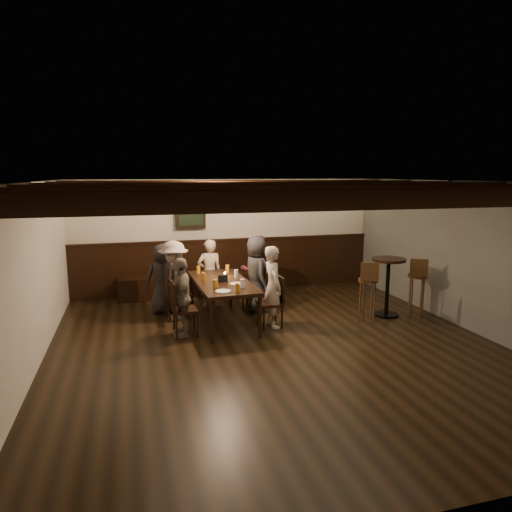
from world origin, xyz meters
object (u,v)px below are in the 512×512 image
object	(u,v)px
dining_table	(222,284)
chair_right_near	(255,297)
bar_stool_left	(367,299)
person_right_near	(257,274)
high_top_table	(388,278)
person_bench_right	(257,270)
person_left_near	(174,280)
chair_left_near	(176,302)
person_bench_centre	(210,273)
chair_right_far	(271,311)
person_bench_left	(163,278)
person_right_far	(273,287)
chair_left_far	(184,319)
person_left_far	(182,297)
bar_stool_right	(417,294)

from	to	relation	value
dining_table	chair_right_near	world-z (taller)	chair_right_near
dining_table	bar_stool_left	size ratio (longest dim) A/B	1.85
person_right_near	high_top_table	world-z (taller)	person_right_near
person_bench_right	person_left_near	xyz separation A→B (m)	(-1.63, -0.50, 0.02)
person_left_near	bar_stool_left	bearing A→B (deg)	69.97
chair_left_near	person_bench_centre	xyz separation A→B (m)	(0.70, 0.62, 0.35)
dining_table	person_right_near	world-z (taller)	person_right_near
chair_right_far	person_left_near	world-z (taller)	person_left_near
bar_stool_left	person_bench_centre	bearing A→B (deg)	169.10
chair_left_near	person_bench_right	xyz separation A→B (m)	(1.60, 0.50, 0.38)
person_bench_left	chair_left_near	bearing A→B (deg)	111.78
dining_table	chair_right_far	distance (m)	0.94
person_right_near	person_right_far	world-z (taller)	person_right_near
chair_left_far	chair_left_near	bearing A→B (deg)	-179.88
person_left_far	person_right_near	distance (m)	1.75
chair_left_near	high_top_table	xyz separation A→B (m)	(3.64, -0.83, 0.39)
person_right_far	bar_stool_left	bearing A→B (deg)	-98.44
chair_left_far	person_left_near	size ratio (longest dim) A/B	0.63
chair_left_far	high_top_table	xyz separation A→B (m)	(3.61, 0.07, 0.42)
person_left_near	bar_stool_left	world-z (taller)	person_left_near
chair_right_far	person_right_far	world-z (taller)	person_right_far
person_bench_centre	person_right_near	distance (m)	0.96
bar_stool_right	bar_stool_left	bearing A→B (deg)	-146.35
chair_left_near	high_top_table	distance (m)	3.76
person_bench_left	high_top_table	bearing A→B (deg)	159.69
person_bench_right	high_top_table	xyz separation A→B (m)	(2.04, -1.34, 0.01)
bar_stool_left	chair_right_far	bearing A→B (deg)	-163.00
person_bench_centre	chair_right_near	bearing A→B (deg)	140.13
chair_left_far	person_bench_left	world-z (taller)	person_bench_left
dining_table	chair_right_near	xyz separation A→B (m)	(0.70, 0.47, -0.40)
chair_left_near	person_right_far	world-z (taller)	person_right_far
person_bench_right	high_top_table	bearing A→B (deg)	144.82
person_left_far	person_right_far	distance (m)	1.50
chair_left_near	bar_stool_right	distance (m)	4.26
chair_left_near	person_bench_centre	distance (m)	1.00
chair_right_far	person_left_near	bearing A→B (deg)	58.49
person_left_far	bar_stool_left	size ratio (longest dim) A/B	1.17
chair_left_near	person_left_far	size ratio (longest dim) A/B	0.77
person_bench_left	high_top_table	distance (m)	4.04
high_top_table	bar_stool_left	bearing A→B (deg)	-157.75
high_top_table	person_left_near	bearing A→B (deg)	167.21
chair_left_far	chair_right_far	xyz separation A→B (m)	(1.44, 0.05, -0.01)
chair_right_far	high_top_table	xyz separation A→B (m)	(2.17, 0.02, 0.43)
chair_left_near	chair_right_far	size ratio (longest dim) A/B	1.13
chair_left_near	chair_right_far	bearing A→B (deg)	57.96
bar_stool_left	chair_right_near	bearing A→B (deg)	170.80
chair_right_near	person_bench_right	size ratio (longest dim) A/B	0.65
chair_left_far	person_right_near	xyz separation A→B (m)	(1.44, 0.95, 0.44)
dining_table	person_bench_right	xyz separation A→B (m)	(0.87, 0.93, 0.01)
person_left_far	chair_left_near	bearing A→B (deg)	178.10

